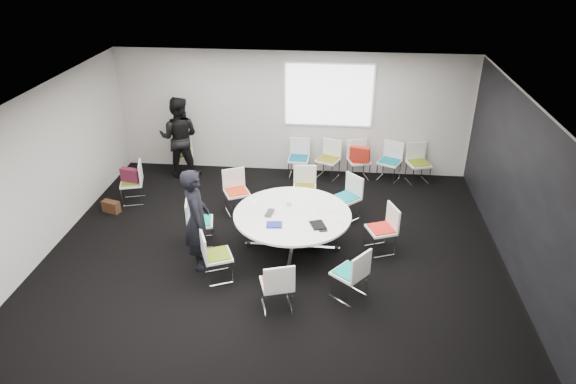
# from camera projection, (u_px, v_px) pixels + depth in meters

# --- Properties ---
(room_shell) EXTENTS (8.08, 7.08, 2.88)m
(room_shell) POSITION_uv_depth(u_px,v_px,m) (279.00, 181.00, 8.52)
(room_shell) COLOR black
(room_shell) RESTS_ON ground
(conference_table) EXTENTS (2.05, 2.05, 0.73)m
(conference_table) POSITION_uv_depth(u_px,v_px,m) (292.00, 224.00, 9.01)
(conference_table) COLOR silver
(conference_table) RESTS_ON ground
(projection_screen) EXTENTS (1.90, 0.03, 1.35)m
(projection_screen) POSITION_uv_depth(u_px,v_px,m) (329.00, 95.00, 11.30)
(projection_screen) COLOR white
(projection_screen) RESTS_ON room_shell
(chair_ring_a) EXTENTS (0.59, 0.59, 0.88)m
(chair_ring_a) POSITION_uv_depth(u_px,v_px,m) (381.00, 238.00, 9.06)
(chair_ring_a) COLOR silver
(chair_ring_a) RESTS_ON ground
(chair_ring_b) EXTENTS (0.64, 0.64, 0.88)m
(chair_ring_b) POSITION_uv_depth(u_px,v_px,m) (346.00, 205.00, 10.11)
(chair_ring_b) COLOR silver
(chair_ring_b) RESTS_ON ground
(chair_ring_c) EXTENTS (0.48, 0.46, 0.88)m
(chair_ring_c) POSITION_uv_depth(u_px,v_px,m) (304.00, 196.00, 10.45)
(chair_ring_c) COLOR silver
(chair_ring_c) RESTS_ON ground
(chair_ring_d) EXTENTS (0.61, 0.61, 0.88)m
(chair_ring_d) POSITION_uv_depth(u_px,v_px,m) (237.00, 200.00, 10.32)
(chair_ring_d) COLOR silver
(chair_ring_d) RESTS_ON ground
(chair_ring_e) EXTENTS (0.54, 0.54, 0.88)m
(chair_ring_e) POSITION_uv_depth(u_px,v_px,m) (200.00, 230.00, 9.29)
(chair_ring_e) COLOR silver
(chair_ring_e) RESTS_ON ground
(chair_ring_f) EXTENTS (0.60, 0.60, 0.88)m
(chair_ring_f) POSITION_uv_depth(u_px,v_px,m) (217.00, 264.00, 8.35)
(chair_ring_f) COLOR silver
(chair_ring_f) RESTS_ON ground
(chair_ring_g) EXTENTS (0.57, 0.57, 0.88)m
(chair_ring_g) POSITION_uv_depth(u_px,v_px,m) (277.00, 293.00, 7.69)
(chair_ring_g) COLOR silver
(chair_ring_g) RESTS_ON ground
(chair_ring_h) EXTENTS (0.64, 0.64, 0.88)m
(chair_ring_h) POSITION_uv_depth(u_px,v_px,m) (349.00, 282.00, 7.93)
(chair_ring_h) COLOR silver
(chair_ring_h) RESTS_ON ground
(chair_back_a) EXTENTS (0.48, 0.47, 0.88)m
(chair_back_a) POSITION_uv_depth(u_px,v_px,m) (299.00, 165.00, 11.79)
(chair_back_a) COLOR silver
(chair_back_a) RESTS_ON ground
(chair_back_b) EXTENTS (0.60, 0.59, 0.88)m
(chair_back_b) POSITION_uv_depth(u_px,v_px,m) (328.00, 166.00, 11.74)
(chair_back_b) COLOR silver
(chair_back_b) RESTS_ON ground
(chair_back_c) EXTENTS (0.57, 0.56, 0.88)m
(chair_back_c) POSITION_uv_depth(u_px,v_px,m) (358.00, 167.00, 11.70)
(chair_back_c) COLOR silver
(chair_back_c) RESTS_ON ground
(chair_back_d) EXTENTS (0.61, 0.60, 0.88)m
(chair_back_d) POSITION_uv_depth(u_px,v_px,m) (389.00, 169.00, 11.64)
(chair_back_d) COLOR silver
(chair_back_d) RESTS_ON ground
(chair_back_e) EXTENTS (0.57, 0.56, 0.88)m
(chair_back_e) POSITION_uv_depth(u_px,v_px,m) (418.00, 170.00, 11.55)
(chair_back_e) COLOR silver
(chair_back_e) RESTS_ON ground
(chair_spare_left) EXTENTS (0.56, 0.57, 0.88)m
(chair_spare_left) POSITION_uv_depth(u_px,v_px,m) (133.00, 190.00, 10.70)
(chair_spare_left) COLOR silver
(chair_spare_left) RESTS_ON ground
(chair_person_back) EXTENTS (0.57, 0.56, 0.88)m
(chair_person_back) POSITION_uv_depth(u_px,v_px,m) (184.00, 161.00, 12.02)
(chair_person_back) COLOR silver
(chair_person_back) RESTS_ON ground
(person_main) EXTENTS (0.61, 0.75, 1.79)m
(person_main) POSITION_uv_depth(u_px,v_px,m) (197.00, 219.00, 8.42)
(person_main) COLOR black
(person_main) RESTS_ON ground
(person_back) EXTENTS (0.94, 0.74, 1.87)m
(person_back) POSITION_uv_depth(u_px,v_px,m) (179.00, 137.00, 11.57)
(person_back) COLOR black
(person_back) RESTS_ON ground
(laptop) EXTENTS (0.24, 0.32, 0.02)m
(laptop) POSITION_uv_depth(u_px,v_px,m) (272.00, 213.00, 8.89)
(laptop) COLOR #333338
(laptop) RESTS_ON conference_table
(laptop_lid) EXTENTS (0.07, 0.30, 0.22)m
(laptop_lid) POSITION_uv_depth(u_px,v_px,m) (257.00, 205.00, 8.91)
(laptop_lid) COLOR silver
(laptop_lid) RESTS_ON conference_table
(notebook_black) EXTENTS (0.31, 0.36, 0.02)m
(notebook_black) POSITION_uv_depth(u_px,v_px,m) (318.00, 225.00, 8.55)
(notebook_black) COLOR black
(notebook_black) RESTS_ON conference_table
(tablet_folio) EXTENTS (0.28, 0.22, 0.03)m
(tablet_folio) POSITION_uv_depth(u_px,v_px,m) (274.00, 225.00, 8.55)
(tablet_folio) COLOR navy
(tablet_folio) RESTS_ON conference_table
(papers_right) EXTENTS (0.36, 0.33, 0.00)m
(papers_right) POSITION_uv_depth(u_px,v_px,m) (324.00, 210.00, 9.01)
(papers_right) COLOR silver
(papers_right) RESTS_ON conference_table
(papers_front) EXTENTS (0.36, 0.31, 0.00)m
(papers_front) POSITION_uv_depth(u_px,v_px,m) (336.00, 218.00, 8.78)
(papers_front) COLOR white
(papers_front) RESTS_ON conference_table
(cup) EXTENTS (0.08, 0.08, 0.09)m
(cup) POSITION_uv_depth(u_px,v_px,m) (289.00, 204.00, 9.13)
(cup) COLOR white
(cup) RESTS_ON conference_table
(phone) EXTENTS (0.15, 0.10, 0.01)m
(phone) POSITION_uv_depth(u_px,v_px,m) (323.00, 231.00, 8.40)
(phone) COLOR black
(phone) RESTS_ON conference_table
(maroon_bag) EXTENTS (0.42, 0.23, 0.28)m
(maroon_bag) POSITION_uv_depth(u_px,v_px,m) (130.00, 175.00, 10.54)
(maroon_bag) COLOR #53162B
(maroon_bag) RESTS_ON chair_spare_left
(brown_bag) EXTENTS (0.39, 0.26, 0.24)m
(brown_bag) POSITION_uv_depth(u_px,v_px,m) (111.00, 207.00, 10.38)
(brown_bag) COLOR #371F11
(brown_bag) RESTS_ON ground
(red_jacket) EXTENTS (0.47, 0.26, 0.36)m
(red_jacket) POSITION_uv_depth(u_px,v_px,m) (360.00, 154.00, 11.31)
(red_jacket) COLOR #AF2415
(red_jacket) RESTS_ON chair_back_c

